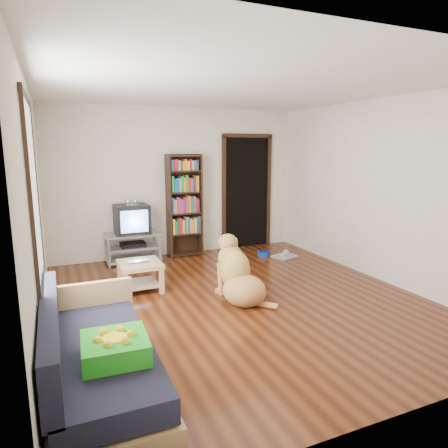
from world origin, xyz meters
name	(u,v)px	position (x,y,z in m)	size (l,w,h in m)	color
ground	(238,299)	(0.00, 0.00, 0.00)	(5.00, 5.00, 0.00)	#53250E
ceiling	(239,87)	(0.00, 0.00, 2.60)	(5.00, 5.00, 0.00)	white
wall_back	(178,182)	(0.00, 2.50, 1.30)	(4.50, 4.50, 0.00)	silver
wall_front	(402,243)	(0.00, -2.50, 1.30)	(4.50, 4.50, 0.00)	silver
wall_left	(35,210)	(-2.25, 0.00, 1.30)	(5.00, 5.00, 0.00)	silver
wall_right	(380,191)	(2.25, 0.00, 1.30)	(5.00, 5.00, 0.00)	silver
green_cushion	(115,348)	(-1.75, -1.63, 0.50)	(0.46, 0.46, 0.15)	green
laptop	(140,262)	(-1.08, 0.78, 0.41)	(0.29, 0.19, 0.02)	silver
dog_bowl	(264,253)	(1.33, 1.73, 0.04)	(0.22, 0.22, 0.08)	navy
grey_rag	(285,256)	(1.63, 1.48, 0.01)	(0.40, 0.32, 0.03)	#9C9C9C
window	(34,195)	(-2.23, -0.50, 1.50)	(0.03, 1.46, 1.70)	white
doorway	(247,189)	(1.35, 2.48, 1.12)	(1.03, 0.05, 2.19)	black
tv_stand	(133,246)	(-0.90, 2.25, 0.27)	(0.90, 0.45, 0.50)	#99999E
crt_tv	(131,219)	(-0.90, 2.27, 0.74)	(0.55, 0.52, 0.58)	black
bookshelf	(184,200)	(0.05, 2.34, 1.00)	(0.60, 0.30, 1.80)	black
sofa	(95,365)	(-1.87, -1.38, 0.26)	(0.80, 1.80, 0.80)	tan
coffee_table	(140,271)	(-1.08, 0.81, 0.28)	(0.55, 0.55, 0.40)	tan
dog	(238,276)	(0.00, 0.00, 0.31)	(0.62, 0.99, 0.85)	#B57545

